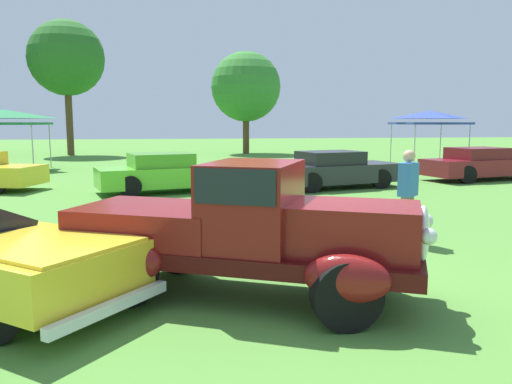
# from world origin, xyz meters

# --- Properties ---
(ground_plane) EXTENTS (120.00, 120.00, 0.00)m
(ground_plane) POSITION_xyz_m (0.00, 0.00, 0.00)
(ground_plane) COLOR #4C8433
(feature_pickup_truck) EXTENTS (4.54, 3.14, 1.70)m
(feature_pickup_truck) POSITION_xyz_m (-0.67, -0.25, 0.87)
(feature_pickup_truck) COLOR #400B0B
(feature_pickup_truck) RESTS_ON ground_plane
(show_car_lime) EXTENTS (4.49, 2.75, 1.22)m
(show_car_lime) POSITION_xyz_m (-1.92, 9.68, 0.60)
(show_car_lime) COLOR #60C62D
(show_car_lime) RESTS_ON ground_plane
(show_car_charcoal) EXTENTS (4.68, 2.80, 1.22)m
(show_car_charcoal) POSITION_xyz_m (3.57, 9.92, 0.60)
(show_car_charcoal) COLOR #28282D
(show_car_charcoal) RESTS_ON ground_plane
(show_car_burgundy) EXTENTS (4.72, 2.61, 1.22)m
(show_car_burgundy) POSITION_xyz_m (9.72, 11.41, 0.60)
(show_car_burgundy) COLOR maroon
(show_car_burgundy) RESTS_ON ground_plane
(spectator_near_truck) EXTENTS (0.45, 0.45, 1.69)m
(spectator_near_truck) POSITION_xyz_m (2.59, 2.21, 0.91)
(spectator_near_truck) COLOR #7F7056
(spectator_near_truck) RESTS_ON ground_plane
(canopy_tent_left_field) EXTENTS (3.31, 3.31, 2.71)m
(canopy_tent_left_field) POSITION_xyz_m (-9.09, 17.88, 2.42)
(canopy_tent_left_field) COLOR #B7B7BC
(canopy_tent_left_field) RESTS_ON ground_plane
(canopy_tent_center_field) EXTENTS (3.00, 3.00, 2.71)m
(canopy_tent_center_field) POSITION_xyz_m (10.56, 17.21, 2.42)
(canopy_tent_center_field) COLOR #B7B7BC
(canopy_tent_center_field) RESTS_ON ground_plane
(treeline_mid_left) EXTENTS (4.79, 4.79, 8.61)m
(treeline_mid_left) POSITION_xyz_m (-8.52, 28.67, 6.19)
(treeline_mid_left) COLOR brown
(treeline_mid_left) RESTS_ON ground_plane
(treeline_center) EXTENTS (4.72, 4.72, 6.89)m
(treeline_center) POSITION_xyz_m (3.06, 28.80, 4.51)
(treeline_center) COLOR brown
(treeline_center) RESTS_ON ground_plane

